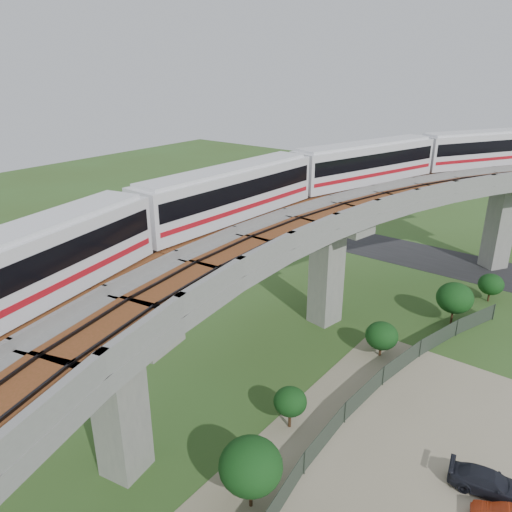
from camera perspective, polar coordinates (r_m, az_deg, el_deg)
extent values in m
plane|color=#395321|center=(36.20, -2.15, -13.22)|extent=(160.00, 160.00, 0.00)
cube|color=gray|center=(29.67, 18.32, -23.81)|extent=(18.00, 26.00, 0.04)
cube|color=#232326|center=(59.78, 16.54, 0.41)|extent=(60.00, 8.00, 0.03)
cube|color=#99968E|center=(57.82, 26.02, 2.77)|extent=(2.86, 2.93, 8.40)
cube|color=#99968E|center=(56.65, 26.80, 7.37)|extent=(7.21, 5.74, 1.20)
cube|color=#99968E|center=(41.27, 8.04, -2.17)|extent=(2.35, 2.51, 8.40)
cube|color=#99968E|center=(39.61, 8.40, 4.21)|extent=(7.31, 3.58, 1.20)
cube|color=#99968E|center=(27.50, -15.30, -16.04)|extent=(2.35, 2.51, 8.40)
cube|color=#99968E|center=(24.93, -16.37, -7.21)|extent=(7.31, 3.58, 1.20)
cube|color=gray|center=(52.05, 22.60, 8.09)|extent=(16.42, 20.91, 0.80)
cube|color=gray|center=(54.75, 19.41, 10.08)|extent=(8.66, 17.08, 1.00)
cube|color=gray|center=(49.21, 26.42, 7.88)|extent=(8.66, 17.08, 1.00)
cube|color=brown|center=(53.40, 20.93, 9.13)|extent=(10.68, 18.08, 0.12)
cube|color=black|center=(53.38, 20.95, 9.26)|extent=(9.69, 17.59, 0.12)
cube|color=brown|center=(50.57, 24.50, 7.99)|extent=(10.68, 18.08, 0.12)
cube|color=black|center=(50.54, 24.52, 8.12)|extent=(9.69, 17.59, 0.12)
cube|color=gray|center=(38.35, 7.24, 5.25)|extent=(11.77, 20.03, 0.80)
cube|color=gray|center=(40.86, 2.62, 7.72)|extent=(3.22, 18.71, 1.00)
cube|color=gray|center=(35.66, 12.65, 5.16)|extent=(3.22, 18.71, 1.00)
cube|color=brown|center=(39.59, 4.81, 6.56)|extent=(5.44, 19.05, 0.12)
cube|color=black|center=(39.56, 4.81, 6.73)|extent=(4.35, 18.88, 0.12)
cube|color=brown|center=(36.93, 9.91, 5.21)|extent=(5.44, 19.05, 0.12)
cube|color=black|center=(36.90, 9.92, 5.39)|extent=(4.35, 18.88, 0.12)
cube|color=gray|center=(25.31, -14.57, -4.03)|extent=(11.77, 20.03, 0.80)
cube|color=gray|center=(27.94, -21.22, -0.36)|extent=(3.22, 18.71, 1.00)
cube|color=gray|center=(22.39, -6.66, -4.36)|extent=(3.22, 18.71, 1.00)
cube|color=brown|center=(26.60, -18.14, -2.07)|extent=(5.44, 19.05, 0.12)
cube|color=black|center=(26.55, -18.17, -1.83)|extent=(4.35, 18.88, 0.12)
cube|color=brown|center=(23.76, -10.76, -4.20)|extent=(5.44, 19.05, 0.12)
cube|color=black|center=(23.71, -10.78, -3.93)|extent=(4.35, 18.88, 0.12)
cube|color=white|center=(23.54, -25.50, -1.54)|extent=(5.88, 15.23, 3.20)
cube|color=white|center=(22.99, -26.17, 2.37)|extent=(5.19, 14.38, 0.22)
cube|color=black|center=(23.38, -25.68, -0.52)|extent=(5.81, 14.66, 1.15)
cube|color=red|center=(23.81, -25.22, -3.20)|extent=(5.81, 14.66, 0.30)
cube|color=black|center=(24.09, -24.95, -4.74)|extent=(4.62, 12.86, 0.28)
cube|color=white|center=(33.77, -3.08, 7.11)|extent=(3.19, 15.08, 3.20)
cube|color=white|center=(33.39, -3.13, 9.94)|extent=(2.62, 14.31, 0.22)
cube|color=black|center=(33.66, -3.09, 7.85)|extent=(3.23, 14.48, 1.15)
cube|color=red|center=(33.96, -3.05, 5.88)|extent=(3.23, 14.48, 0.30)
cube|color=black|center=(34.16, -3.03, 4.74)|extent=(2.31, 12.81, 0.28)
cube|color=white|center=(45.15, 12.40, 10.31)|extent=(6.79, 15.16, 3.20)
cube|color=white|center=(44.86, 12.57, 12.44)|extent=(6.06, 14.29, 0.22)
cube|color=black|center=(45.07, 12.44, 10.87)|extent=(6.68, 14.60, 1.15)
cube|color=red|center=(45.29, 12.32, 9.38)|extent=(6.68, 14.60, 0.30)
cube|color=black|center=(45.44, 12.25, 8.51)|extent=(5.39, 12.77, 0.28)
cube|color=white|center=(56.49, 24.69, 11.06)|extent=(9.96, 14.28, 3.20)
cube|color=white|center=(56.27, 24.96, 12.75)|extent=(9.11, 13.36, 0.22)
cube|color=black|center=(56.43, 24.76, 11.50)|extent=(9.71, 13.80, 1.15)
cube|color=red|center=(56.61, 24.57, 10.32)|extent=(9.71, 13.80, 0.30)
cube|color=black|center=(56.73, 24.46, 9.62)|extent=(8.13, 11.94, 0.28)
cylinder|color=#2D382D|center=(46.99, 25.55, -5.79)|extent=(0.08, 0.08, 1.50)
cube|color=#2D382D|center=(45.08, 23.79, -6.64)|extent=(1.69, 4.77, 1.40)
cylinder|color=#2D382D|center=(43.17, 22.00, -7.62)|extent=(0.08, 0.08, 1.50)
cube|color=#2D382D|center=(41.26, 20.16, -8.74)|extent=(1.23, 4.91, 1.40)
cylinder|color=#2D382D|center=(39.36, 18.28, -10.03)|extent=(0.08, 0.08, 1.50)
cube|color=#2D382D|center=(37.48, 16.36, -11.49)|extent=(0.75, 4.99, 1.40)
cylinder|color=#2D382D|center=(35.63, 14.37, -13.16)|extent=(0.08, 0.08, 1.50)
cube|color=#2D382D|center=(33.80, 12.31, -15.06)|extent=(0.27, 5.04, 1.40)
cylinder|color=#2D382D|center=(32.03, 10.17, -17.23)|extent=(0.08, 0.08, 1.50)
cube|color=#2D382D|center=(30.30, 7.94, -19.70)|extent=(0.27, 5.04, 1.40)
cylinder|color=#2D382D|center=(28.65, 5.58, -22.52)|extent=(0.08, 0.08, 1.50)
cube|color=#2D382D|center=(27.08, 3.07, -25.71)|extent=(0.75, 4.99, 1.40)
cylinder|color=#382314|center=(50.42, 25.06, -4.17)|extent=(0.18, 0.18, 1.03)
ellipsoid|color=#133C16|center=(49.96, 25.27, -2.94)|extent=(2.24, 2.24, 1.90)
cylinder|color=#382314|center=(44.91, 21.49, -6.37)|extent=(0.18, 0.18, 1.52)
ellipsoid|color=#133C16|center=(44.20, 21.77, -4.46)|extent=(2.97, 2.97, 2.53)
cylinder|color=#382314|center=(38.91, 14.01, -10.37)|extent=(0.18, 0.18, 0.97)
ellipsoid|color=#133C16|center=(38.30, 14.17, -8.83)|extent=(2.41, 2.41, 2.05)
cylinder|color=#382314|center=(31.44, 3.87, -18.02)|extent=(0.18, 0.18, 1.26)
ellipsoid|color=#133C16|center=(30.68, 3.93, -16.26)|extent=(1.99, 1.99, 1.69)
cylinder|color=#382314|center=(27.07, -0.60, -25.51)|extent=(0.18, 0.18, 1.62)
ellipsoid|color=#133C16|center=(25.82, -0.61, -22.87)|extent=(3.12, 3.12, 2.65)
imported|color=black|center=(30.23, 25.09, -22.41)|extent=(4.18, 2.33, 1.14)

